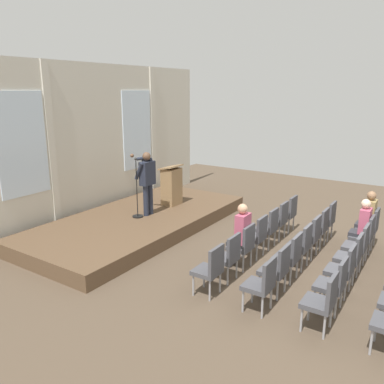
{
  "coord_description": "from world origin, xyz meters",
  "views": [
    {
      "loc": [
        -7.35,
        -1.68,
        3.55
      ],
      "look_at": [
        0.06,
        3.2,
        1.21
      ],
      "focal_mm": 36.43,
      "sensor_mm": 36.0,
      "label": 1
    }
  ],
  "objects_px": {
    "mic_stand": "(137,204)",
    "chair_r1_c6": "(327,218)",
    "chair_r0_c2": "(244,244)",
    "chair_r2_c5": "(365,234)",
    "chair_r0_c4": "(269,226)",
    "chair_r1_c0": "(262,282)",
    "speaker": "(147,179)",
    "audience_r2_c5": "(362,225)",
    "chair_r1_c5": "(320,226)",
    "chair_r1_c2": "(290,255)",
    "chair_r1_c1": "(277,267)",
    "audience_r0_c2": "(240,233)",
    "chair_r2_c1": "(334,282)",
    "chair_r2_c6": "(370,225)",
    "lectern": "(172,186)",
    "chair_r2_c0": "(323,299)",
    "chair_r0_c6": "(288,211)",
    "chair_r0_c1": "(228,255)",
    "audience_r2_c6": "(368,216)",
    "chair_r0_c0": "(211,267)",
    "chair_r1_c3": "(301,244)",
    "chair_r0_c5": "(279,218)",
    "chair_r2_c3": "(352,255)",
    "chair_r0_c3": "(257,234)",
    "chair_r2_c4": "(359,244)",
    "chair_r1_c4": "(311,234)",
    "chair_r2_c2": "(344,267)"
  },
  "relations": [
    {
      "from": "mic_stand",
      "to": "chair_r1_c6",
      "type": "bearing_deg",
      "value": -64.35
    },
    {
      "from": "chair_r0_c2",
      "to": "chair_r2_c5",
      "type": "height_order",
      "value": "same"
    },
    {
      "from": "chair_r0_c4",
      "to": "chair_r1_c0",
      "type": "height_order",
      "value": "same"
    },
    {
      "from": "speaker",
      "to": "audience_r2_c5",
      "type": "xyz_separation_m",
      "value": [
        1.1,
        -5.07,
        -0.59
      ]
    },
    {
      "from": "speaker",
      "to": "chair_r1_c5",
      "type": "relative_size",
      "value": 1.77
    },
    {
      "from": "chair_r1_c2",
      "to": "chair_r2_c5",
      "type": "distance_m",
      "value": 2.18
    },
    {
      "from": "chair_r1_c6",
      "to": "chair_r1_c1",
      "type": "bearing_deg",
      "value": 180.0
    },
    {
      "from": "audience_r0_c2",
      "to": "chair_r2_c1",
      "type": "relative_size",
      "value": 1.46
    },
    {
      "from": "chair_r2_c1",
      "to": "chair_r2_c6",
      "type": "bearing_deg",
      "value": 0.0
    },
    {
      "from": "lectern",
      "to": "chair_r2_c0",
      "type": "relative_size",
      "value": 1.23
    },
    {
      "from": "chair_r0_c6",
      "to": "chair_r1_c1",
      "type": "height_order",
      "value": "same"
    },
    {
      "from": "mic_stand",
      "to": "chair_r0_c6",
      "type": "distance_m",
      "value": 3.88
    },
    {
      "from": "chair_r0_c1",
      "to": "chair_r0_c4",
      "type": "height_order",
      "value": "same"
    },
    {
      "from": "chair_r0_c2",
      "to": "audience_r2_c6",
      "type": "bearing_deg",
      "value": -35.71
    },
    {
      "from": "chair_r0_c0",
      "to": "audience_r2_c6",
      "type": "xyz_separation_m",
      "value": [
        3.89,
        -1.87,
        0.21
      ]
    },
    {
      "from": "chair_r1_c3",
      "to": "chair_r2_c1",
      "type": "bearing_deg",
      "value": -143.13
    },
    {
      "from": "lectern",
      "to": "chair_r0_c5",
      "type": "xyz_separation_m",
      "value": [
        -0.01,
        -3.24,
        -0.37
      ]
    },
    {
      "from": "chair_r2_c1",
      "to": "chair_r2_c3",
      "type": "relative_size",
      "value": 1.0
    },
    {
      "from": "chair_r0_c3",
      "to": "chair_r0_c4",
      "type": "distance_m",
      "value": 0.65
    },
    {
      "from": "chair_r2_c5",
      "to": "audience_r2_c5",
      "type": "xyz_separation_m",
      "value": [
        -0.0,
        0.08,
        0.19
      ]
    },
    {
      "from": "chair_r1_c1",
      "to": "chair_r2_c5",
      "type": "distance_m",
      "value": 2.77
    },
    {
      "from": "chair_r0_c4",
      "to": "chair_r2_c3",
      "type": "distance_m",
      "value": 2.05
    },
    {
      "from": "mic_stand",
      "to": "audience_r0_c2",
      "type": "xyz_separation_m",
      "value": [
        -0.54,
        -3.22,
        0.07
      ]
    },
    {
      "from": "chair_r0_c4",
      "to": "chair_r1_c0",
      "type": "relative_size",
      "value": 1.0
    },
    {
      "from": "chair_r1_c1",
      "to": "mic_stand",
      "type": "bearing_deg",
      "value": 74.38
    },
    {
      "from": "chair_r1_c5",
      "to": "chair_r2_c4",
      "type": "relative_size",
      "value": 1.0
    },
    {
      "from": "lectern",
      "to": "chair_r1_c2",
      "type": "height_order",
      "value": "lectern"
    },
    {
      "from": "chair_r0_c4",
      "to": "chair_r2_c0",
      "type": "bearing_deg",
      "value": -143.13
    },
    {
      "from": "chair_r0_c0",
      "to": "mic_stand",
      "type": "bearing_deg",
      "value": 60.8
    },
    {
      "from": "chair_r1_c6",
      "to": "chair_r2_c0",
      "type": "relative_size",
      "value": 1.0
    },
    {
      "from": "chair_r0_c1",
      "to": "chair_r0_c2",
      "type": "xyz_separation_m",
      "value": [
        0.65,
        0.0,
        0.0
      ]
    },
    {
      "from": "chair_r2_c5",
      "to": "chair_r2_c6",
      "type": "bearing_deg",
      "value": 0.0
    },
    {
      "from": "chair_r0_c3",
      "to": "chair_r1_c4",
      "type": "xyz_separation_m",
      "value": [
        0.65,
        -0.97,
        0.0
      ]
    },
    {
      "from": "chair_r1_c5",
      "to": "chair_r2_c3",
      "type": "relative_size",
      "value": 1.0
    },
    {
      "from": "chair_r2_c5",
      "to": "chair_r1_c5",
      "type": "bearing_deg",
      "value": 90.0
    },
    {
      "from": "chair_r1_c1",
      "to": "chair_r2_c0",
      "type": "relative_size",
      "value": 1.0
    },
    {
      "from": "chair_r1_c5",
      "to": "chair_r2_c6",
      "type": "distance_m",
      "value": 1.17
    },
    {
      "from": "chair_r0_c1",
      "to": "chair_r1_c5",
      "type": "height_order",
      "value": "same"
    },
    {
      "from": "chair_r1_c3",
      "to": "chair_r2_c3",
      "type": "xyz_separation_m",
      "value": [
        0.0,
        -0.97,
        0.0
      ]
    },
    {
      "from": "chair_r2_c4",
      "to": "audience_r2_c6",
      "type": "relative_size",
      "value": 0.7
    },
    {
      "from": "chair_r0_c2",
      "to": "chair_r1_c6",
      "type": "relative_size",
      "value": 1.0
    },
    {
      "from": "chair_r2_c2",
      "to": "chair_r2_c5",
      "type": "relative_size",
      "value": 1.0
    },
    {
      "from": "lectern",
      "to": "chair_r0_c3",
      "type": "height_order",
      "value": "lectern"
    },
    {
      "from": "chair_r0_c4",
      "to": "chair_r2_c1",
      "type": "distance_m",
      "value": 2.75
    },
    {
      "from": "chair_r0_c2",
      "to": "chair_r0_c1",
      "type": "bearing_deg",
      "value": 180.0
    },
    {
      "from": "chair_r0_c3",
      "to": "chair_r1_c0",
      "type": "distance_m",
      "value": 2.18
    },
    {
      "from": "mic_stand",
      "to": "chair_r2_c5",
      "type": "xyz_separation_m",
      "value": [
        1.4,
        -5.24,
        -0.15
      ]
    },
    {
      "from": "audience_r2_c5",
      "to": "chair_r1_c1",
      "type": "bearing_deg",
      "value": 161.05
    },
    {
      "from": "lectern",
      "to": "chair_r2_c1",
      "type": "relative_size",
      "value": 1.23
    },
    {
      "from": "chair_r2_c1",
      "to": "chair_r1_c6",
      "type": "bearing_deg",
      "value": 16.7
    }
  ]
}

